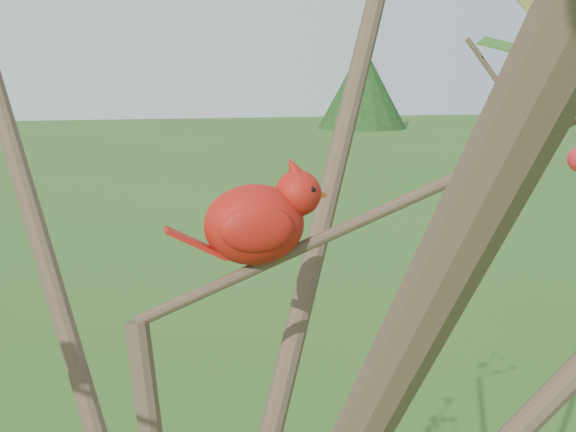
% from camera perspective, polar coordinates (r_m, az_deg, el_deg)
% --- Properties ---
extents(crabapple_tree, '(2.35, 2.05, 2.95)m').
position_cam_1_polar(crabapple_tree, '(0.90, -7.14, -0.14)').
color(crabapple_tree, '#443024').
rests_on(crabapple_tree, ground).
extents(cardinal, '(0.24, 0.12, 0.17)m').
position_cam_1_polar(cardinal, '(1.03, -2.25, -0.32)').
color(cardinal, '#A9160E').
rests_on(cardinal, ground).
extents(distant_trees, '(46.16, 17.65, 3.73)m').
position_cam_1_polar(distant_trees, '(25.41, -13.98, 9.05)').
color(distant_trees, '#443024').
rests_on(distant_trees, ground).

